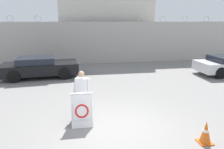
{
  "coord_description": "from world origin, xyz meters",
  "views": [
    {
      "loc": [
        -1.29,
        -6.25,
        3.42
      ],
      "look_at": [
        0.2,
        2.48,
        1.19
      ],
      "focal_mm": 35.0,
      "sensor_mm": 36.0,
      "label": 1
    }
  ],
  "objects_px": {
    "parked_car_front_coupe": "(39,67)",
    "security_guard": "(82,92)",
    "traffic_cone_near": "(206,132)",
    "barricade_sign": "(82,109)"
  },
  "relations": [
    {
      "from": "parked_car_front_coupe",
      "to": "security_guard",
      "type": "bearing_deg",
      "value": -74.17
    },
    {
      "from": "traffic_cone_near",
      "to": "barricade_sign",
      "type": "bearing_deg",
      "value": 152.7
    },
    {
      "from": "barricade_sign",
      "to": "security_guard",
      "type": "distance_m",
      "value": 0.77
    },
    {
      "from": "security_guard",
      "to": "parked_car_front_coupe",
      "type": "bearing_deg",
      "value": -53.11
    },
    {
      "from": "security_guard",
      "to": "traffic_cone_near",
      "type": "distance_m",
      "value": 4.2
    },
    {
      "from": "barricade_sign",
      "to": "security_guard",
      "type": "bearing_deg",
      "value": 86.48
    },
    {
      "from": "barricade_sign",
      "to": "security_guard",
      "type": "relative_size",
      "value": 0.65
    },
    {
      "from": "security_guard",
      "to": "parked_car_front_coupe",
      "type": "xyz_separation_m",
      "value": [
        -2.35,
        6.01,
        -0.28
      ]
    },
    {
      "from": "parked_car_front_coupe",
      "to": "barricade_sign",
      "type": "bearing_deg",
      "value": -76.45
    },
    {
      "from": "security_guard",
      "to": "parked_car_front_coupe",
      "type": "height_order",
      "value": "security_guard"
    }
  ]
}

